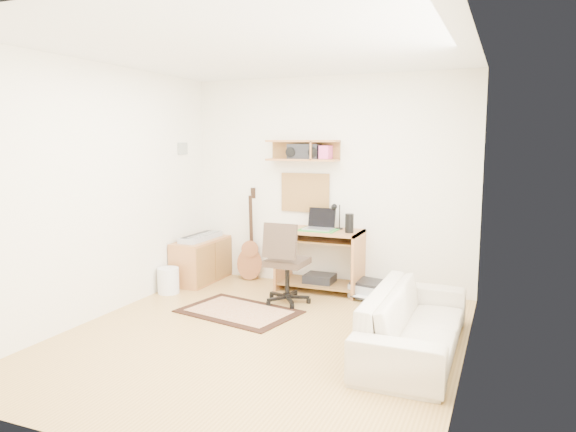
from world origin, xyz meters
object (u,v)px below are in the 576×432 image
at_px(desk, 320,260).
at_px(task_chair, 287,262).
at_px(printer, 373,290).
at_px(sofa, 415,311).
at_px(cabinet, 201,260).

bearing_deg(desk, task_chair, -104.67).
relative_size(printer, sofa, 0.26).
relative_size(cabinet, sofa, 0.49).
bearing_deg(task_chair, cabinet, 162.66).
height_order(desk, task_chair, task_chair).
bearing_deg(task_chair, sofa, -28.35).
bearing_deg(task_chair, desk, 76.14).
relative_size(cabinet, printer, 1.91).
xyz_separation_m(desk, printer, (0.68, -0.05, -0.29)).
bearing_deg(printer, desk, -171.06).
xyz_separation_m(desk, cabinet, (-1.57, -0.18, -0.10)).
bearing_deg(sofa, printer, 26.09).
bearing_deg(printer, task_chair, -132.16).
distance_m(printer, sofa, 1.64).
distance_m(task_chair, cabinet, 1.49).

